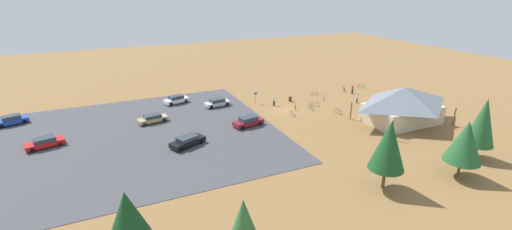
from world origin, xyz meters
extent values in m
plane|color=olive|center=(0.00, 0.00, 0.00)|extent=(160.00, 160.00, 0.00)
cube|color=#424247|center=(26.95, 0.83, 0.03)|extent=(43.52, 35.20, 0.05)
cube|color=beige|center=(-13.68, 12.21, 1.43)|extent=(10.74, 6.91, 2.85)
pyramid|color=slate|center=(-13.68, 12.21, 4.29)|extent=(12.85, 9.02, 2.87)
cylinder|color=brown|center=(-19.94, 7.86, 1.43)|extent=(0.20, 0.20, 2.85)
cylinder|color=brown|center=(-7.41, 7.86, 1.43)|extent=(0.20, 0.20, 2.85)
cylinder|color=brown|center=(-19.94, 16.56, 1.43)|extent=(0.20, 0.20, 2.85)
cylinder|color=brown|center=(-7.41, 16.56, 1.43)|extent=(0.20, 0.20, 2.85)
cylinder|color=brown|center=(-3.18, -4.13, 0.45)|extent=(0.60, 0.60, 0.90)
cylinder|color=#99999E|center=(3.19, -5.64, 1.10)|extent=(0.08, 0.08, 2.20)
cube|color=#1959B2|center=(3.19, -5.64, 1.90)|extent=(0.56, 0.04, 0.40)
cone|color=#2D6633|center=(20.32, 29.95, 4.26)|extent=(2.65, 2.65, 4.01)
cone|color=#14421E|center=(27.76, 25.58, 4.37)|extent=(3.13, 3.13, 3.85)
cylinder|color=brown|center=(-12.71, 25.09, 0.93)|extent=(0.39, 0.39, 1.87)
cone|color=#235B2D|center=(-12.71, 25.09, 4.82)|extent=(3.41, 3.41, 5.91)
cylinder|color=brown|center=(2.60, 25.59, 1.19)|extent=(0.35, 0.35, 2.37)
cone|color=#194C23|center=(2.60, 25.59, 5.03)|extent=(3.68, 3.68, 5.32)
cylinder|color=brown|center=(-6.80, 27.26, 0.97)|extent=(0.29, 0.29, 1.95)
cone|color=#235B2D|center=(-6.80, 27.26, 4.30)|extent=(3.91, 3.91, 4.71)
torus|color=black|center=(0.25, 3.17, 0.33)|extent=(0.06, 0.67, 0.67)
torus|color=black|center=(0.29, 2.08, 0.33)|extent=(0.06, 0.67, 0.67)
cylinder|color=#722D9E|center=(0.27, 2.62, 0.44)|extent=(0.07, 1.00, 0.04)
cylinder|color=#722D9E|center=(0.27, 2.82, 0.55)|extent=(0.04, 0.04, 0.44)
cube|color=black|center=(0.27, 2.82, 0.77)|extent=(0.09, 0.20, 0.05)
cylinder|color=#722D9E|center=(0.29, 2.19, 0.53)|extent=(0.04, 0.04, 0.40)
cylinder|color=black|center=(0.29, 2.19, 0.73)|extent=(0.48, 0.05, 0.03)
torus|color=black|center=(-9.86, -5.22, 0.32)|extent=(0.63, 0.22, 0.65)
torus|color=black|center=(-8.81, -5.52, 0.32)|extent=(0.63, 0.22, 0.65)
cylinder|color=orange|center=(-9.33, -5.37, 0.43)|extent=(0.97, 0.31, 0.04)
cylinder|color=orange|center=(-9.52, -5.32, 0.51)|extent=(0.04, 0.04, 0.38)
cube|color=black|center=(-9.52, -5.32, 0.70)|extent=(0.21, 0.13, 0.05)
cylinder|color=orange|center=(-8.92, -5.49, 0.52)|extent=(0.04, 0.04, 0.39)
cylinder|color=black|center=(-8.92, -5.49, 0.72)|extent=(0.16, 0.47, 0.03)
torus|color=black|center=(-8.94, -1.75, 0.38)|extent=(0.46, 0.65, 0.76)
torus|color=black|center=(-9.56, -2.65, 0.38)|extent=(0.46, 0.65, 0.76)
cylinder|color=silver|center=(-9.25, -2.20, 0.50)|extent=(0.60, 0.85, 0.04)
cylinder|color=silver|center=(-9.14, -2.04, 0.59)|extent=(0.04, 0.04, 0.42)
cube|color=black|center=(-9.14, -2.04, 0.80)|extent=(0.18, 0.21, 0.05)
cylinder|color=silver|center=(-9.50, -2.56, 0.60)|extent=(0.04, 0.04, 0.44)
cylinder|color=black|center=(-9.50, -2.56, 0.82)|extent=(0.41, 0.30, 0.03)
torus|color=black|center=(-1.39, 0.71, 0.38)|extent=(0.46, 0.65, 0.76)
torus|color=black|center=(-1.96, -0.14, 0.38)|extent=(0.46, 0.65, 0.76)
cylinder|color=red|center=(-1.68, 0.29, 0.51)|extent=(0.56, 0.81, 0.04)
cylinder|color=red|center=(-1.57, 0.44, 0.58)|extent=(0.04, 0.04, 0.39)
cube|color=black|center=(-1.57, 0.44, 0.77)|extent=(0.18, 0.21, 0.05)
cylinder|color=red|center=(-1.91, -0.06, 0.65)|extent=(0.04, 0.04, 0.54)
cylinder|color=black|center=(-1.91, -0.06, 0.92)|extent=(0.42, 0.30, 0.03)
torus|color=black|center=(-20.71, -6.13, 0.32)|extent=(0.45, 0.51, 0.64)
torus|color=black|center=(-21.35, -5.38, 0.32)|extent=(0.45, 0.51, 0.64)
cylinder|color=#2347B7|center=(-21.03, -5.76, 0.43)|extent=(0.62, 0.72, 0.04)
cylinder|color=#2347B7|center=(-20.91, -5.89, 0.49)|extent=(0.04, 0.04, 0.34)
cube|color=black|center=(-20.91, -5.89, 0.66)|extent=(0.19, 0.20, 0.05)
cylinder|color=#2347B7|center=(-21.28, -5.45, 0.53)|extent=(0.04, 0.04, 0.41)
cylinder|color=black|center=(-21.28, -5.45, 0.73)|extent=(0.39, 0.34, 0.03)
torus|color=black|center=(-4.14, 0.77, 0.34)|extent=(0.07, 0.69, 0.69)
torus|color=black|center=(-4.18, 1.84, 0.34)|extent=(0.07, 0.69, 0.69)
cylinder|color=#1E7F38|center=(-4.16, 1.31, 0.46)|extent=(0.07, 0.99, 0.04)
cylinder|color=#1E7F38|center=(-4.15, 1.11, 0.54)|extent=(0.04, 0.04, 0.38)
cube|color=black|center=(-4.15, 1.11, 0.73)|extent=(0.09, 0.20, 0.05)
cylinder|color=#1E7F38|center=(-4.18, 1.73, 0.55)|extent=(0.04, 0.04, 0.42)
cylinder|color=black|center=(-4.18, 1.73, 0.77)|extent=(0.48, 0.05, 0.03)
torus|color=black|center=(-7.07, 4.48, 0.38)|extent=(0.18, 0.75, 0.76)
torus|color=black|center=(-7.27, 5.51, 0.38)|extent=(0.18, 0.75, 0.76)
cylinder|color=#197A7F|center=(-7.17, 4.99, 0.50)|extent=(0.22, 0.96, 0.04)
cylinder|color=#197A7F|center=(-7.13, 4.81, 0.62)|extent=(0.04, 0.04, 0.47)
cube|color=black|center=(-7.13, 4.81, 0.85)|extent=(0.12, 0.21, 0.05)
cylinder|color=#197A7F|center=(-7.25, 5.41, 0.63)|extent=(0.04, 0.04, 0.51)
cylinder|color=black|center=(-7.25, 5.41, 0.89)|extent=(0.48, 0.12, 0.03)
torus|color=black|center=(-16.11, -4.75, 0.37)|extent=(0.37, 0.69, 0.75)
torus|color=black|center=(-16.56, -5.63, 0.37)|extent=(0.37, 0.69, 0.75)
cylinder|color=black|center=(-16.34, -5.19, 0.50)|extent=(0.44, 0.83, 0.04)
cylinder|color=black|center=(-16.26, -5.03, 0.58)|extent=(0.04, 0.04, 0.41)
cube|color=black|center=(-16.26, -5.03, 0.78)|extent=(0.16, 0.21, 0.05)
cylinder|color=black|center=(-16.51, -5.54, 0.59)|extent=(0.04, 0.04, 0.44)
cylinder|color=black|center=(-16.51, -5.54, 0.81)|extent=(0.44, 0.24, 0.03)
torus|color=black|center=(-6.19, 0.47, 0.32)|extent=(0.49, 0.47, 0.65)
torus|color=black|center=(-5.48, -0.20, 0.32)|extent=(0.49, 0.47, 0.65)
cylinder|color=yellow|center=(-5.83, 0.13, 0.43)|extent=(0.67, 0.65, 0.04)
cylinder|color=yellow|center=(-5.96, 0.25, 0.54)|extent=(0.04, 0.04, 0.43)
cube|color=black|center=(-5.96, 0.25, 0.75)|extent=(0.20, 0.20, 0.05)
cylinder|color=yellow|center=(-5.55, -0.14, 0.55)|extent=(0.04, 0.04, 0.46)
cylinder|color=black|center=(-5.55, -0.14, 0.78)|extent=(0.36, 0.37, 0.03)
cube|color=#1E42B2|center=(41.56, -11.87, 0.59)|extent=(4.70, 3.06, 0.64)
cube|color=#2D3842|center=(41.56, -11.87, 1.20)|extent=(2.81, 2.28, 0.59)
cylinder|color=black|center=(42.72, -10.66, 0.37)|extent=(0.68, 0.40, 0.64)
cylinder|color=black|center=(43.21, -12.20, 0.37)|extent=(0.68, 0.40, 0.64)
cylinder|color=black|center=(39.90, -11.55, 0.37)|extent=(0.68, 0.40, 0.64)
cylinder|color=black|center=(40.39, -13.09, 0.37)|extent=(0.68, 0.40, 0.64)
cube|color=#BCBCC1|center=(10.02, -6.95, 0.57)|extent=(4.67, 2.32, 0.59)
cube|color=#2D3842|center=(10.02, -6.95, 1.14)|extent=(2.69, 1.85, 0.55)
cylinder|color=black|center=(11.43, -6.00, 0.37)|extent=(0.66, 0.30, 0.64)
cylinder|color=black|center=(11.63, -7.50, 0.37)|extent=(0.66, 0.30, 0.64)
cylinder|color=black|center=(8.41, -6.41, 0.37)|extent=(0.66, 0.30, 0.64)
cylinder|color=black|center=(8.61, -7.91, 0.37)|extent=(0.66, 0.30, 0.64)
cube|color=red|center=(36.10, -0.57, 0.57)|extent=(4.92, 2.95, 0.59)
cube|color=#2D3842|center=(36.10, -0.57, 1.13)|extent=(2.90, 2.24, 0.53)
cylinder|color=black|center=(37.42, 0.62, 0.37)|extent=(0.67, 0.37, 0.64)
cylinder|color=black|center=(37.82, -1.00, 0.37)|extent=(0.67, 0.37, 0.64)
cylinder|color=black|center=(34.39, -0.15, 0.37)|extent=(0.67, 0.37, 0.64)
cylinder|color=black|center=(34.79, -1.76, 0.37)|extent=(0.67, 0.37, 0.64)
cube|color=tan|center=(21.69, -3.76, 0.55)|extent=(4.73, 2.52, 0.55)
cube|color=#2D3842|center=(21.69, -3.76, 1.07)|extent=(2.75, 1.96, 0.50)
cylinder|color=black|center=(23.06, -2.74, 0.37)|extent=(0.67, 0.33, 0.64)
cylinder|color=black|center=(23.33, -4.24, 0.37)|extent=(0.67, 0.33, 0.64)
cylinder|color=black|center=(20.05, -3.28, 0.37)|extent=(0.67, 0.33, 0.64)
cylinder|color=black|center=(20.32, -4.79, 0.37)|extent=(0.67, 0.33, 0.64)
cube|color=maroon|center=(8.68, 3.76, 0.60)|extent=(4.87, 2.59, 0.67)
cube|color=#2D3842|center=(8.68, 3.76, 1.23)|extent=(2.83, 2.04, 0.60)
cylinder|color=black|center=(10.09, 4.83, 0.37)|extent=(0.67, 0.32, 0.64)
cylinder|color=black|center=(10.36, 3.21, 0.37)|extent=(0.67, 0.32, 0.64)
cylinder|color=black|center=(6.99, 4.31, 0.37)|extent=(0.67, 0.32, 0.64)
cylinder|color=black|center=(7.26, 2.70, 0.37)|extent=(0.67, 0.32, 0.64)
cube|color=white|center=(16.26, -11.62, 0.58)|extent=(4.68, 2.83, 0.63)
cube|color=#2D3842|center=(16.26, -11.62, 1.20)|extent=(2.77, 2.12, 0.59)
cylinder|color=black|center=(17.49, -10.50, 0.37)|extent=(0.68, 0.38, 0.64)
cylinder|color=black|center=(17.89, -11.95, 0.37)|extent=(0.68, 0.38, 0.64)
cylinder|color=black|center=(14.62, -11.29, 0.37)|extent=(0.68, 0.38, 0.64)
cylinder|color=black|center=(15.03, -12.74, 0.37)|extent=(0.68, 0.38, 0.64)
cube|color=black|center=(18.82, 6.85, 0.59)|extent=(5.11, 3.59, 0.64)
cube|color=#2D3842|center=(18.82, 6.85, 1.15)|extent=(3.10, 2.57, 0.49)
cylinder|color=black|center=(19.98, 8.24, 0.37)|extent=(0.68, 0.45, 0.64)
cylinder|color=black|center=(20.63, 6.72, 0.37)|extent=(0.68, 0.45, 0.64)
cylinder|color=black|center=(17.00, 6.98, 0.37)|extent=(0.68, 0.45, 0.64)
cylinder|color=black|center=(17.65, 5.45, 0.37)|extent=(0.68, 0.45, 0.64)
cube|color=#2D3347|center=(-16.84, -3.28, 0.44)|extent=(0.39, 0.34, 0.89)
cylinder|color=red|center=(-16.84, -3.28, 1.24)|extent=(0.36, 0.36, 0.69)
sphere|color=tan|center=(-16.84, -3.28, 1.70)|extent=(0.24, 0.24, 0.24)
cube|color=#2D3347|center=(-13.80, 1.76, 0.44)|extent=(0.39, 0.40, 0.88)
cylinder|color=silver|center=(-13.80, 1.76, 1.19)|extent=(0.36, 0.36, 0.62)
sphere|color=tan|center=(-13.80, 1.76, 1.62)|extent=(0.24, 0.24, 0.24)
cube|color=#2D3347|center=(0.72, -3.11, 0.47)|extent=(0.40, 0.38, 0.94)
cylinder|color=silver|center=(0.72, -3.11, 1.26)|extent=(0.36, 0.36, 0.65)
sphere|color=tan|center=(0.72, -3.11, 1.71)|extent=(0.24, 0.24, 0.24)
camera|label=1|loc=(28.02, 48.94, 20.14)|focal=24.39mm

